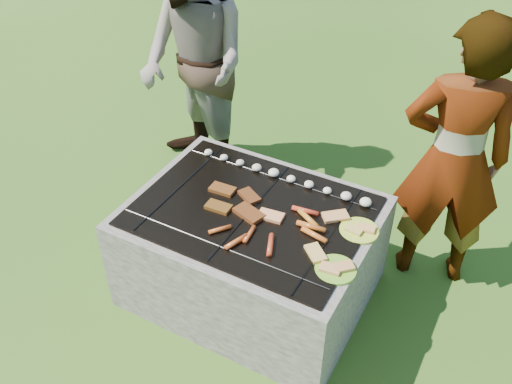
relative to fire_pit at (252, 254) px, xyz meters
The scene contains 10 objects.
lawn 0.28m from the fire_pit, ahead, with size 60.00×60.00×0.00m, color #214B12.
fire_pit is the anchor object (origin of this frame).
mushrooms 0.49m from the fire_pit, 76.49° to the left, with size 1.06×0.06×0.05m.
pork_slabs 0.35m from the fire_pit, behind, with size 0.39×0.27×0.02m.
sausages 0.42m from the fire_pit, 16.56° to the right, with size 0.56×0.47×0.03m.
bread_on_grate 0.46m from the fire_pit, ahead, with size 0.46×0.44×0.02m.
plate_far 0.66m from the fire_pit, 12.78° to the left, with size 0.26×0.26×0.03m.
plate_near 0.68m from the fire_pit, 18.33° to the right, with size 0.20×0.20×0.03m.
cook 1.22m from the fire_pit, 37.78° to the left, with size 0.60×0.39×1.63m, color gray.
bystander 1.39m from the fire_pit, 136.95° to the left, with size 0.85×0.66×1.76m, color gray.
Camera 1 is at (1.14, -2.03, 2.57)m, focal length 40.00 mm.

